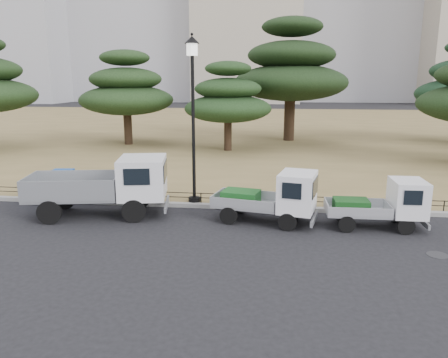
# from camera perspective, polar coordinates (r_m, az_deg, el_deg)

# --- Properties ---
(ground) EXTENTS (220.00, 220.00, 0.00)m
(ground) POSITION_cam_1_polar(r_m,az_deg,el_deg) (14.39, -0.99, -6.83)
(ground) COLOR black
(lawn) EXTENTS (120.00, 56.00, 0.15)m
(lawn) POSITION_cam_1_polar(r_m,az_deg,el_deg) (44.31, 4.62, 6.68)
(lawn) COLOR olive
(lawn) RESTS_ON ground
(curb) EXTENTS (120.00, 0.25, 0.16)m
(curb) POSITION_cam_1_polar(r_m,az_deg,el_deg) (16.82, 0.25, -3.60)
(curb) COLOR gray
(curb) RESTS_ON ground
(truck_large) EXTENTS (5.14, 2.78, 2.12)m
(truck_large) POSITION_cam_1_polar(r_m,az_deg,el_deg) (16.27, -15.09, -0.61)
(truck_large) COLOR black
(truck_large) RESTS_ON ground
(truck_kei_front) EXTENTS (3.68, 2.12, 1.83)m
(truck_kei_front) POSITION_cam_1_polar(r_m,az_deg,el_deg) (15.06, 6.33, -2.37)
(truck_kei_front) COLOR black
(truck_kei_front) RESTS_ON ground
(truck_kei_rear) EXTENTS (3.16, 1.41, 1.64)m
(truck_kei_rear) POSITION_cam_1_polar(r_m,az_deg,el_deg) (15.41, 20.02, -3.09)
(truck_kei_rear) COLOR black
(truck_kei_rear) RESTS_ON ground
(street_lamp) EXTENTS (0.56, 0.56, 6.25)m
(street_lamp) POSITION_cam_1_polar(r_m,az_deg,el_deg) (16.63, -4.10, 11.20)
(street_lamp) COLOR black
(street_lamp) RESTS_ON lawn
(pipe_fence) EXTENTS (38.00, 0.04, 0.40)m
(pipe_fence) POSITION_cam_1_polar(r_m,az_deg,el_deg) (16.86, 0.32, -2.29)
(pipe_fence) COLOR black
(pipe_fence) RESTS_ON lawn
(tarp_pile) EXTENTS (1.88, 1.49, 1.14)m
(tarp_pile) POSITION_cam_1_polar(r_m,az_deg,el_deg) (19.12, -20.85, -0.80)
(tarp_pile) COLOR #154BA9
(tarp_pile) RESTS_ON lawn
(manhole) EXTENTS (0.60, 0.60, 0.01)m
(manhole) POSITION_cam_1_polar(r_m,az_deg,el_deg) (13.91, 26.13, -8.90)
(manhole) COLOR #2D2D30
(manhole) RESTS_ON ground
(pine_west_near) EXTENTS (6.77, 6.77, 6.77)m
(pine_west_near) POSITION_cam_1_polar(r_m,az_deg,el_deg) (32.93, -12.66, 11.20)
(pine_west_near) COLOR black
(pine_west_near) RESTS_ON lawn
(pine_center_left) EXTENTS (5.78, 5.78, 5.88)m
(pine_center_left) POSITION_cam_1_polar(r_m,az_deg,el_deg) (29.30, 0.52, 10.34)
(pine_center_left) COLOR black
(pine_center_left) RESTS_ON lawn
(pine_center_right) EXTENTS (8.73, 8.73, 9.27)m
(pine_center_right) POSITION_cam_1_polar(r_m,az_deg,el_deg) (34.68, 8.73, 13.86)
(pine_center_right) COLOR black
(pine_center_right) RESTS_ON lawn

